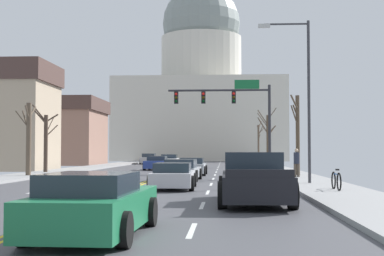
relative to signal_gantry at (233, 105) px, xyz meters
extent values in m
cube|color=#48484D|center=(-4.81, -16.68, -5.21)|extent=(14.00, 180.00, 0.06)
cube|color=yellow|center=(-4.93, -16.68, -5.18)|extent=(0.10, 176.40, 0.00)
cube|color=yellow|center=(-4.69, -16.68, -5.18)|extent=(0.10, 176.40, 0.00)
cube|color=silver|center=(-1.31, -30.38, -5.18)|extent=(0.12, 2.20, 0.00)
cube|color=silver|center=(-1.31, -25.18, -5.18)|extent=(0.12, 2.20, 0.00)
cube|color=silver|center=(-1.31, -19.98, -5.18)|extent=(0.12, 2.20, 0.00)
cube|color=silver|center=(-1.31, -14.78, -5.18)|extent=(0.12, 2.20, 0.00)
cube|color=silver|center=(-1.31, -9.58, -5.18)|extent=(0.12, 2.20, 0.00)
cube|color=silver|center=(-1.31, -4.38, -5.18)|extent=(0.12, 2.20, 0.00)
cube|color=silver|center=(-1.31, 0.82, -5.18)|extent=(0.12, 2.20, 0.00)
cube|color=silver|center=(-1.31, 6.02, -5.18)|extent=(0.12, 2.20, 0.00)
cube|color=silver|center=(-1.31, 11.22, -5.18)|extent=(0.12, 2.20, 0.00)
cube|color=silver|center=(-1.31, 16.42, -5.18)|extent=(0.12, 2.20, 0.00)
cube|color=silver|center=(-1.31, 21.62, -5.18)|extent=(0.12, 2.20, 0.00)
cube|color=silver|center=(-1.31, 26.82, -5.18)|extent=(0.12, 2.20, 0.00)
cube|color=silver|center=(-1.31, 32.02, -5.18)|extent=(0.12, 2.20, 0.00)
cube|color=silver|center=(-1.31, 37.22, -5.18)|extent=(0.12, 2.20, 0.00)
cube|color=silver|center=(-1.31, 42.42, -5.18)|extent=(0.12, 2.20, 0.00)
cube|color=silver|center=(-1.31, 47.62, -5.18)|extent=(0.12, 2.20, 0.00)
cube|color=silver|center=(-8.31, -19.98, -5.18)|extent=(0.12, 2.20, 0.00)
cube|color=silver|center=(-8.31, -14.78, -5.18)|extent=(0.12, 2.20, 0.00)
cube|color=silver|center=(-8.31, -9.58, -5.18)|extent=(0.12, 2.20, 0.00)
cube|color=silver|center=(-8.31, -4.38, -5.18)|extent=(0.12, 2.20, 0.00)
cube|color=silver|center=(-8.31, 0.82, -5.18)|extent=(0.12, 2.20, 0.00)
cube|color=silver|center=(-8.31, 6.02, -5.18)|extent=(0.12, 2.20, 0.00)
cube|color=silver|center=(-8.31, 11.22, -5.18)|extent=(0.12, 2.20, 0.00)
cube|color=silver|center=(-8.31, 16.42, -5.18)|extent=(0.12, 2.20, 0.00)
cube|color=silver|center=(-8.31, 21.62, -5.18)|extent=(0.12, 2.20, 0.00)
cube|color=silver|center=(-8.31, 26.82, -5.18)|extent=(0.12, 2.20, 0.00)
cube|color=silver|center=(-8.31, 32.02, -5.18)|extent=(0.12, 2.20, 0.00)
cube|color=silver|center=(-8.31, 37.22, -5.18)|extent=(0.12, 2.20, 0.00)
cube|color=silver|center=(-8.31, 42.42, -5.18)|extent=(0.12, 2.20, 0.00)
cube|color=silver|center=(-8.31, 47.62, -5.18)|extent=(0.12, 2.20, 0.00)
cube|color=gray|center=(3.69, -16.68, -5.11)|extent=(3.00, 180.00, 0.14)
cylinder|color=#28282D|center=(2.79, 0.01, -1.75)|extent=(0.22, 0.22, 6.59)
cylinder|color=#28282D|center=(-1.11, 0.01, 1.15)|extent=(7.80, 0.16, 0.16)
cube|color=black|center=(0.06, 0.01, 0.59)|extent=(0.32, 0.28, 0.92)
sphere|color=red|center=(0.06, -0.15, 0.87)|extent=(0.22, 0.22, 0.22)
sphere|color=#332B05|center=(0.06, -0.15, 0.59)|extent=(0.22, 0.22, 0.22)
sphere|color=black|center=(0.06, -0.15, 0.31)|extent=(0.22, 0.22, 0.22)
cube|color=black|center=(-2.28, 0.01, 0.59)|extent=(0.32, 0.28, 0.92)
sphere|color=red|center=(-2.28, -0.15, 0.87)|extent=(0.22, 0.22, 0.22)
sphere|color=#332B05|center=(-2.28, -0.15, 0.59)|extent=(0.22, 0.22, 0.22)
sphere|color=black|center=(-2.28, -0.15, 0.31)|extent=(0.22, 0.22, 0.22)
cube|color=black|center=(-4.38, 0.01, 0.59)|extent=(0.32, 0.28, 0.92)
sphere|color=red|center=(-4.38, -0.15, 0.87)|extent=(0.22, 0.22, 0.22)
sphere|color=#332B05|center=(-4.38, -0.15, 0.59)|extent=(0.22, 0.22, 0.22)
sphere|color=black|center=(-4.38, -0.15, 0.31)|extent=(0.22, 0.22, 0.22)
cube|color=#146033|center=(1.08, 0.03, 1.60)|extent=(1.90, 0.06, 0.70)
cylinder|color=#333338|center=(3.39, -15.67, -1.16)|extent=(0.14, 0.14, 7.77)
cylinder|color=#333338|center=(2.34, -15.67, 2.58)|extent=(2.11, 0.09, 0.09)
cube|color=#B2B2AD|center=(1.28, -15.67, 2.51)|extent=(0.56, 0.24, 0.16)
cube|color=beige|center=(-4.81, 54.12, 1.64)|extent=(28.34, 21.59, 13.65)
cylinder|color=beige|center=(-4.81, 54.12, 12.55)|extent=(14.18, 14.18, 8.17)
sphere|color=gray|center=(-4.81, 54.12, 19.04)|extent=(13.77, 13.77, 13.77)
cube|color=#9EA3A8|center=(-2.87, -4.32, -4.71)|extent=(1.74, 4.55, 0.62)
cube|color=#232D38|center=(-2.87, -4.69, -4.20)|extent=(1.52, 1.97, 0.39)
cylinder|color=black|center=(-3.72, -2.91, -4.86)|extent=(0.22, 0.64, 0.64)
cylinder|color=black|center=(-2.00, -2.92, -4.86)|extent=(0.22, 0.64, 0.64)
cylinder|color=black|center=(-3.73, -5.73, -4.86)|extent=(0.22, 0.64, 0.64)
cylinder|color=black|center=(-2.02, -5.74, -4.86)|extent=(0.22, 0.64, 0.64)
cube|color=#9EA3A8|center=(-3.04, -11.40, -4.75)|extent=(1.97, 4.42, 0.56)
cube|color=#232D38|center=(-3.05, -11.79, -4.23)|extent=(1.67, 2.07, 0.48)
cylinder|color=black|center=(-3.90, -10.01, -4.86)|extent=(0.24, 0.65, 0.64)
cylinder|color=black|center=(-2.09, -10.08, -4.86)|extent=(0.24, 0.65, 0.64)
cylinder|color=black|center=(-4.00, -12.72, -4.86)|extent=(0.24, 0.65, 0.64)
cylinder|color=black|center=(-2.18, -12.78, -4.86)|extent=(0.24, 0.65, 0.64)
cube|color=silver|center=(-2.89, -17.96, -4.73)|extent=(1.80, 4.45, 0.58)
cube|color=#232D38|center=(-2.88, -18.28, -4.24)|extent=(1.55, 2.21, 0.40)
cylinder|color=black|center=(-3.77, -16.61, -4.86)|extent=(0.23, 0.64, 0.64)
cylinder|color=black|center=(-2.06, -16.58, -4.86)|extent=(0.23, 0.64, 0.64)
cylinder|color=black|center=(-3.72, -19.35, -4.86)|extent=(0.23, 0.64, 0.64)
cylinder|color=black|center=(-2.00, -19.31, -4.86)|extent=(0.23, 0.64, 0.64)
cube|color=black|center=(0.31, -24.50, -4.60)|extent=(1.99, 5.56, 0.73)
cube|color=#1E2833|center=(0.31, -23.73, -3.90)|extent=(1.83, 1.89, 0.67)
cube|color=black|center=(0.31, -27.22, -4.13)|extent=(1.83, 0.10, 0.22)
cylinder|color=black|center=(-0.69, -22.84, -4.78)|extent=(0.28, 0.80, 0.80)
cylinder|color=black|center=(1.31, -22.84, -4.78)|extent=(0.28, 0.80, 0.80)
cylinder|color=black|center=(-0.69, -26.17, -4.78)|extent=(0.28, 0.80, 0.80)
cylinder|color=black|center=(1.31, -26.17, -4.78)|extent=(0.28, 0.80, 0.80)
cube|color=#1E7247|center=(-3.17, -31.17, -4.68)|extent=(1.88, 4.50, 0.68)
cube|color=#232D38|center=(-3.18, -31.57, -4.14)|extent=(1.60, 2.12, 0.40)
cylinder|color=black|center=(-4.00, -29.77, -4.86)|extent=(0.24, 0.65, 0.64)
cylinder|color=black|center=(-2.25, -29.82, -4.86)|extent=(0.24, 0.65, 0.64)
cylinder|color=black|center=(-4.08, -32.53, -4.86)|extent=(0.24, 0.65, 0.64)
cylinder|color=black|center=(-2.33, -32.58, -4.86)|extent=(0.24, 0.65, 0.64)
cube|color=navy|center=(-6.54, 5.21, -4.70)|extent=(1.83, 4.25, 0.64)
cube|color=#232D38|center=(-6.53, 5.39, -4.18)|extent=(1.58, 1.92, 0.39)
cylinder|color=black|center=(-5.67, 3.89, -4.86)|extent=(0.23, 0.64, 0.64)
cylinder|color=black|center=(-7.44, 3.91, -4.86)|extent=(0.23, 0.64, 0.64)
cylinder|color=black|center=(-5.63, 6.51, -4.86)|extent=(0.23, 0.64, 0.64)
cylinder|color=black|center=(-7.41, 6.53, -4.86)|extent=(0.23, 0.64, 0.64)
cube|color=silver|center=(-6.66, 16.61, -4.68)|extent=(1.86, 4.54, 0.68)
cube|color=#232D38|center=(-6.66, 17.05, -4.13)|extent=(1.62, 2.01, 0.43)
cylinder|color=black|center=(-5.74, 15.21, -4.86)|extent=(0.23, 0.64, 0.64)
cylinder|color=black|center=(-7.56, 15.20, -4.86)|extent=(0.23, 0.64, 0.64)
cylinder|color=black|center=(-5.76, 18.02, -4.86)|extent=(0.23, 0.64, 0.64)
cylinder|color=black|center=(-7.58, 18.00, -4.86)|extent=(0.23, 0.64, 0.64)
cube|color=#9EA3A8|center=(-10.19, 25.84, -4.68)|extent=(1.90, 4.70, 0.69)
cube|color=#232D38|center=(-10.20, 26.20, -4.10)|extent=(1.61, 2.05, 0.48)
cylinder|color=black|center=(-9.26, 24.42, -4.86)|extent=(0.24, 0.65, 0.64)
cylinder|color=black|center=(-11.02, 24.37, -4.86)|extent=(0.24, 0.65, 0.64)
cylinder|color=black|center=(-9.35, 27.30, -4.86)|extent=(0.24, 0.65, 0.64)
cylinder|color=black|center=(-11.11, 27.25, -4.86)|extent=(0.24, 0.65, 0.64)
cube|color=#8C6656|center=(-22.41, 21.55, -2.07)|extent=(13.86, 9.61, 6.23)
cube|color=#47332D|center=(-22.41, 21.55, 1.83)|extent=(14.42, 10.00, 1.56)
cylinder|color=brown|center=(3.91, 32.21, -2.54)|extent=(0.26, 0.26, 5.01)
cylinder|color=brown|center=(4.01, 32.54, -0.39)|extent=(0.30, 0.75, 1.04)
cylinder|color=brown|center=(4.29, 31.96, -0.82)|extent=(0.86, 0.60, 0.93)
cylinder|color=brown|center=(3.86, 32.81, -0.41)|extent=(0.18, 1.26, 0.85)
cylinder|color=brown|center=(3.97, 31.60, -1.73)|extent=(0.22, 1.28, 0.87)
cylinder|color=brown|center=(4.14, 32.89, -0.02)|extent=(0.60, 1.46, 1.20)
cylinder|color=brown|center=(4.24, 32.50, -0.75)|extent=(0.79, 0.70, 1.36)
cylinder|color=#423328|center=(-13.51, -3.41, -2.99)|extent=(0.29, 0.29, 4.10)
cylinder|color=#423328|center=(-13.40, -2.84, -1.66)|extent=(0.28, 1.19, 1.30)
cylinder|color=#423328|center=(-13.89, -3.54, -1.10)|extent=(0.87, 0.40, 1.00)
cylinder|color=#423328|center=(-13.19, -3.08, -2.07)|extent=(0.73, 0.75, 0.91)
cylinder|color=#423328|center=(-13.97, -3.55, -0.82)|extent=(1.02, 0.40, 1.29)
cylinder|color=#423328|center=(-13.16, -3.13, -1.15)|extent=(0.80, 0.68, 0.65)
cylinder|color=#4C3D2D|center=(3.75, 14.03, -2.46)|extent=(0.29, 0.29, 5.17)
cylinder|color=#4C3D2D|center=(3.24, 13.97, -0.95)|extent=(1.12, 0.24, 1.72)
cylinder|color=#4C3D2D|center=(4.14, 14.61, -1.57)|extent=(0.90, 1.26, 1.15)
cylinder|color=#4C3D2D|center=(4.12, 13.72, -1.42)|extent=(0.87, 0.76, 0.93)
cylinder|color=#4C3D2D|center=(3.21, 13.83, -0.40)|extent=(1.16, 0.50, 1.49)
cylinder|color=#4C3D2D|center=(3.27, 14.27, -0.10)|extent=(1.08, 0.59, 1.62)
cylinder|color=#4C3D2D|center=(4.15, 13.65, 0.22)|extent=(0.89, 0.86, 1.23)
cylinder|color=brown|center=(-12.87, -8.58, -2.78)|extent=(0.31, 0.31, 4.52)
cylinder|color=brown|center=(-12.82, -9.01, -1.15)|extent=(0.21, 0.95, 0.84)
cylinder|color=brown|center=(-12.87, -7.99, -1.07)|extent=(0.13, 1.25, 0.87)
cylinder|color=brown|center=(-13.19, -8.26, -1.65)|extent=(0.78, 0.77, 1.39)
cylinder|color=brown|center=(-13.19, -8.86, -1.58)|extent=(0.72, 0.65, 1.09)
cylinder|color=#4C3D2D|center=(3.95, -7.32, -2.54)|extent=(0.25, 0.25, 5.01)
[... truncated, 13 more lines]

